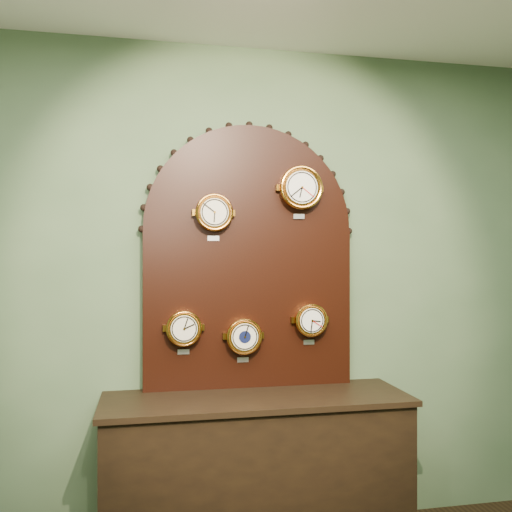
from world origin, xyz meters
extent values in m
plane|color=#4D6847|center=(0.00, 2.50, 1.40)|extent=(4.00, 0.00, 4.00)
cube|color=black|center=(0.00, 2.23, 0.40)|extent=(1.60, 0.50, 0.80)
cube|color=black|center=(0.00, 2.45, 1.28)|extent=(1.20, 0.06, 0.90)
cylinder|color=black|center=(0.00, 2.45, 1.73)|extent=(1.20, 0.06, 1.20)
cylinder|color=orange|center=(-0.21, 2.39, 1.82)|extent=(0.19, 0.08, 0.19)
torus|color=orange|center=(-0.21, 2.36, 1.82)|extent=(0.21, 0.02, 0.21)
cylinder|color=beige|center=(-0.21, 2.35, 1.82)|extent=(0.15, 0.01, 0.15)
cube|color=silver|center=(-0.21, 2.42, 1.68)|extent=(0.07, 0.01, 0.03)
cylinder|color=orange|center=(0.29, 2.39, 1.97)|extent=(0.23, 0.08, 0.23)
torus|color=orange|center=(0.29, 2.36, 1.97)|extent=(0.25, 0.02, 0.25)
cylinder|color=silver|center=(0.29, 2.35, 1.97)|extent=(0.19, 0.01, 0.19)
cube|color=silver|center=(0.29, 2.42, 1.81)|extent=(0.06, 0.01, 0.03)
cylinder|color=orange|center=(-0.38, 2.39, 1.18)|extent=(0.18, 0.08, 0.18)
torus|color=orange|center=(-0.38, 2.36, 1.18)|extent=(0.20, 0.02, 0.20)
cylinder|color=beige|center=(-0.38, 2.35, 1.18)|extent=(0.15, 0.01, 0.15)
cube|color=silver|center=(-0.38, 2.42, 1.05)|extent=(0.07, 0.01, 0.03)
cylinder|color=orange|center=(-0.04, 2.39, 1.13)|extent=(0.19, 0.08, 0.19)
torus|color=orange|center=(-0.04, 2.36, 1.13)|extent=(0.20, 0.02, 0.20)
cylinder|color=beige|center=(-0.04, 2.35, 1.13)|extent=(0.15, 0.01, 0.15)
cube|color=silver|center=(-0.04, 2.42, 0.99)|extent=(0.07, 0.01, 0.03)
cylinder|color=#0B1134|center=(-0.04, 2.35, 1.13)|extent=(0.07, 0.00, 0.07)
cylinder|color=orange|center=(0.35, 2.39, 1.21)|extent=(0.18, 0.08, 0.18)
torus|color=orange|center=(0.35, 2.36, 1.21)|extent=(0.19, 0.02, 0.19)
cylinder|color=silver|center=(0.35, 2.35, 1.21)|extent=(0.14, 0.01, 0.14)
cube|color=silver|center=(0.35, 2.42, 1.08)|extent=(0.07, 0.01, 0.03)
camera|label=1|loc=(-0.57, -0.61, 1.58)|focal=38.05mm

